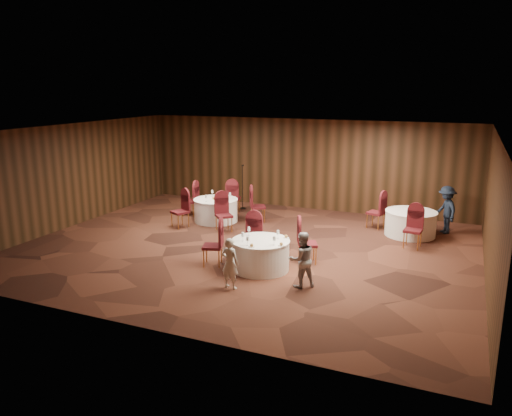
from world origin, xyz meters
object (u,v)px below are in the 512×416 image
at_px(table_main, 261,255).
at_px(mic_stand, 242,196).
at_px(man_c, 446,210).
at_px(table_left, 216,210).
at_px(woman_b, 302,260).
at_px(table_right, 410,223).
at_px(woman_a, 230,263).

bearing_deg(table_main, mic_stand, 118.63).
xyz_separation_m(mic_stand, man_c, (6.89, -0.39, 0.26)).
relative_size(table_main, man_c, 0.98).
xyz_separation_m(table_left, woman_b, (4.27, -4.13, 0.25)).
bearing_deg(table_right, mic_stand, 169.94).
height_order(table_right, mic_stand, mic_stand).
bearing_deg(man_c, mic_stand, -123.08).
relative_size(woman_b, man_c, 0.87).
bearing_deg(table_right, table_main, -124.69).
height_order(table_main, woman_a, woman_a).
relative_size(table_right, mic_stand, 0.93).
xyz_separation_m(woman_a, woman_b, (1.40, 0.71, 0.05)).
xyz_separation_m(mic_stand, woman_b, (4.18, -6.03, 0.16)).
bearing_deg(woman_b, table_main, -67.29).
height_order(table_left, woman_a, woman_a).
height_order(table_main, table_right, same).
relative_size(woman_a, woman_b, 0.92).
height_order(table_left, woman_b, woman_b).
distance_m(table_main, man_c, 6.39).
xyz_separation_m(table_right, man_c, (0.93, 0.67, 0.35)).
xyz_separation_m(table_left, woman_a, (2.87, -4.83, 0.20)).
distance_m(table_left, mic_stand, 1.90).
bearing_deg(table_left, table_right, 7.92).
bearing_deg(table_main, man_c, 51.82).
height_order(table_left, man_c, man_c).
relative_size(mic_stand, woman_b, 1.27).
bearing_deg(woman_a, table_right, -111.77).
distance_m(table_left, woman_a, 5.63).
bearing_deg(woman_a, table_main, -89.88).
relative_size(woman_a, man_c, 0.80).
relative_size(table_right, man_c, 1.04).
bearing_deg(table_right, table_left, -172.08).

